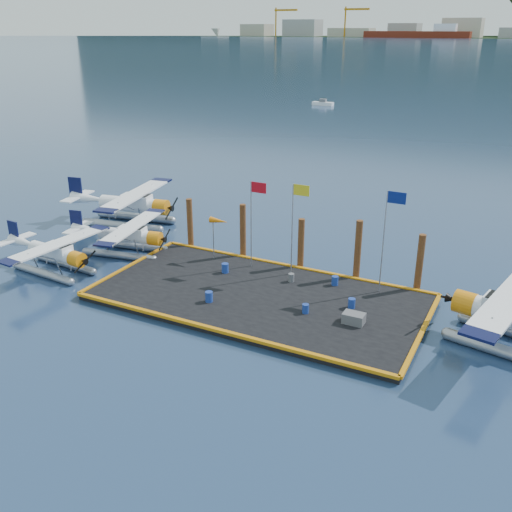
{
  "coord_description": "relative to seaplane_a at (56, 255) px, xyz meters",
  "views": [
    {
      "loc": [
        14.28,
        -28.37,
        15.81
      ],
      "look_at": [
        -1.21,
        2.0,
        2.03
      ],
      "focal_mm": 40.0,
      "sensor_mm": 36.0,
      "label": 1
    }
  ],
  "objects": [
    {
      "name": "ground",
      "position": [
        14.27,
        2.5,
        -1.31
      ],
      "size": [
        4000.0,
        4000.0,
        0.0
      ],
      "primitive_type": "plane",
      "color": "navy",
      "rests_on": "ground"
    },
    {
      "name": "dock",
      "position": [
        14.27,
        2.5,
        -1.11
      ],
      "size": [
        20.0,
        10.0,
        0.4
      ],
      "primitive_type": "cube",
      "color": "black",
      "rests_on": "ground"
    },
    {
      "name": "dock_bumpers",
      "position": [
        14.27,
        2.5,
        -0.82
      ],
      "size": [
        20.25,
        10.25,
        0.18
      ],
      "primitive_type": null,
      "color": "#CA790B",
      "rests_on": "dock"
    },
    {
      "name": "seaplane_a",
      "position": [
        0.0,
        0.0,
        0.0
      ],
      "size": [
        7.69,
        8.48,
        3.01
      ],
      "rotation": [
        0.0,
        0.0,
        -1.65
      ],
      "color": "#92959F",
      "rests_on": "ground"
    },
    {
      "name": "seaplane_b",
      "position": [
        2.23,
        5.02,
        0.01
      ],
      "size": [
        7.87,
        8.59,
        3.04
      ],
      "rotation": [
        0.0,
        0.0,
        -1.39
      ],
      "color": "#92959F",
      "rests_on": "ground"
    },
    {
      "name": "seaplane_c",
      "position": [
        -1.71,
        10.48,
        0.35
      ],
      "size": [
        9.83,
        10.75,
        3.8
      ],
      "rotation": [
        0.0,
        0.0,
        -1.4
      ],
      "color": "#92959F",
      "rests_on": "ground"
    },
    {
      "name": "drum_0",
      "position": [
        10.73,
        4.51,
        -0.58
      ],
      "size": [
        0.46,
        0.46,
        0.65
      ],
      "primitive_type": "cylinder",
      "color": "navy",
      "rests_on": "dock"
    },
    {
      "name": "drum_1",
      "position": [
        17.77,
        1.56,
        -0.63
      ],
      "size": [
        0.39,
        0.39,
        0.55
      ],
      "primitive_type": "cylinder",
      "color": "navy",
      "rests_on": "dock"
    },
    {
      "name": "drum_2",
      "position": [
        19.94,
        3.4,
        -0.61
      ],
      "size": [
        0.42,
        0.42,
        0.59
      ],
      "primitive_type": "cylinder",
      "color": "navy",
      "rests_on": "dock"
    },
    {
      "name": "drum_3",
      "position": [
        12.04,
        0.28,
        -0.59
      ],
      "size": [
        0.46,
        0.46,
        0.65
      ],
      "primitive_type": "cylinder",
      "color": "navy",
      "rests_on": "dock"
    },
    {
      "name": "drum_4",
      "position": [
        17.98,
        5.98,
        -0.61
      ],
      "size": [
        0.43,
        0.43,
        0.6
      ],
      "primitive_type": "cylinder",
      "color": "navy",
      "rests_on": "dock"
    },
    {
      "name": "drum_5",
      "position": [
        15.27,
        5.19,
        -0.63
      ],
      "size": [
        0.39,
        0.39,
        0.55
      ],
      "primitive_type": "cylinder",
      "color": "#545459",
      "rests_on": "dock"
    },
    {
      "name": "crate",
      "position": [
        20.63,
        1.66,
        -0.61
      ],
      "size": [
        1.19,
        0.79,
        0.6
      ],
      "primitive_type": "cube",
      "color": "#545459",
      "rests_on": "dock"
    },
    {
      "name": "flagpole_red",
      "position": [
        11.98,
        6.3,
        3.09
      ],
      "size": [
        1.14,
        0.08,
        6.0
      ],
      "color": "#98979F",
      "rests_on": "dock"
    },
    {
      "name": "flagpole_yellow",
      "position": [
        14.97,
        6.3,
        3.2
      ],
      "size": [
        1.14,
        0.08,
        6.2
      ],
      "color": "#98979F",
      "rests_on": "dock"
    },
    {
      "name": "flagpole_blue",
      "position": [
        20.97,
        6.3,
        3.38
      ],
      "size": [
        1.14,
        0.08,
        6.5
      ],
      "color": "#98979F",
      "rests_on": "dock"
    },
    {
      "name": "windsock",
      "position": [
        9.25,
        6.3,
        1.92
      ],
      "size": [
        1.4,
        0.44,
        3.12
      ],
      "color": "#98979F",
      "rests_on": "dock"
    },
    {
      "name": "piling_0",
      "position": [
        5.77,
        7.9,
        0.69
      ],
      "size": [
        0.44,
        0.44,
        4.0
      ],
      "primitive_type": "cylinder",
      "color": "#482314",
      "rests_on": "ground"
    },
    {
      "name": "piling_1",
      "position": [
        10.27,
        7.9,
        0.79
      ],
      "size": [
        0.44,
        0.44,
        4.2
      ],
      "primitive_type": "cylinder",
      "color": "#482314",
      "rests_on": "ground"
    },
    {
      "name": "piling_2",
      "position": [
        14.77,
        7.9,
        0.59
      ],
      "size": [
        0.44,
        0.44,
        3.8
      ],
      "primitive_type": "cylinder",
      "color": "#482314",
      "rests_on": "ground"
    },
    {
      "name": "piling_3",
      "position": [
        18.77,
        7.9,
        0.84
      ],
      "size": [
        0.44,
        0.44,
        4.3
      ],
      "primitive_type": "cylinder",
      "color": "#482314",
      "rests_on": "ground"
    },
    {
      "name": "piling_4",
      "position": [
        22.77,
        7.9,
        0.69
      ],
      "size": [
        0.44,
        0.44,
        4.0
      ],
      "primitive_type": "cylinder",
      "color": "#482314",
      "rests_on": "ground"
    }
  ]
}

